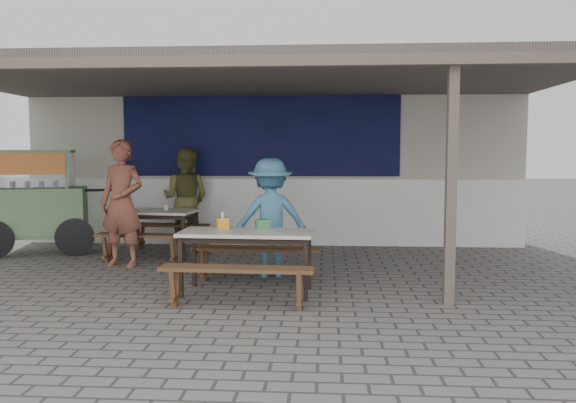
% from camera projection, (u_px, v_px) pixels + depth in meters
% --- Properties ---
extents(ground, '(60.00, 60.00, 0.00)m').
position_uv_depth(ground, '(249.00, 282.00, 7.29)').
color(ground, '#66605C').
rests_on(ground, ground).
extents(back_wall, '(9.00, 1.28, 3.50)m').
position_uv_depth(back_wall, '(274.00, 150.00, 10.69)').
color(back_wall, '#B7B0A4').
rests_on(back_wall, ground).
extents(warung_roof, '(9.00, 4.21, 2.81)m').
position_uv_depth(warung_roof, '(258.00, 79.00, 7.94)').
color(warung_roof, '#554E49').
rests_on(warung_roof, ground).
extents(table_left, '(1.34, 0.88, 0.75)m').
position_uv_depth(table_left, '(156.00, 215.00, 9.04)').
color(table_left, silver).
rests_on(table_left, ground).
extents(bench_left_street, '(1.39, 0.40, 0.45)m').
position_uv_depth(bench_left_street, '(141.00, 241.00, 8.48)').
color(bench_left_street, brown).
rests_on(bench_left_street, ground).
extents(bench_left_wall, '(1.39, 0.40, 0.45)m').
position_uv_depth(bench_left_wall, '(170.00, 231.00, 9.66)').
color(bench_left_wall, brown).
rests_on(bench_left_wall, ground).
extents(table_right, '(1.59, 0.75, 0.75)m').
position_uv_depth(table_right, '(247.00, 237.00, 6.63)').
color(table_right, silver).
rests_on(table_right, ground).
extents(bench_right_street, '(1.67, 0.34, 0.45)m').
position_uv_depth(bench_right_street, '(237.00, 277.00, 6.03)').
color(bench_right_street, brown).
rests_on(bench_right_street, ground).
extents(bench_right_wall, '(1.67, 0.34, 0.45)m').
position_uv_depth(bench_right_wall, '(256.00, 255.00, 7.28)').
color(bench_right_wall, brown).
rests_on(bench_right_wall, ground).
extents(vendor_cart, '(2.02, 1.29, 1.72)m').
position_uv_depth(vendor_cart, '(37.00, 198.00, 9.27)').
color(vendor_cart, '#6E8B5C').
rests_on(vendor_cart, ground).
extents(patron_street_side, '(0.76, 0.58, 1.87)m').
position_uv_depth(patron_street_side, '(122.00, 203.00, 8.20)').
color(patron_street_side, brown).
rests_on(patron_street_side, ground).
extents(patron_wall_side, '(0.94, 0.78, 1.75)m').
position_uv_depth(patron_wall_side, '(186.00, 198.00, 9.81)').
color(patron_wall_side, brown).
rests_on(patron_wall_side, ground).
extents(patron_right_table, '(1.14, 0.82, 1.60)m').
position_uv_depth(patron_right_table, '(270.00, 218.00, 7.53)').
color(patron_right_table, teal).
rests_on(patron_right_table, ground).
extents(tissue_box, '(0.17, 0.17, 0.14)m').
position_uv_depth(tissue_box, '(223.00, 223.00, 6.84)').
color(tissue_box, orange).
rests_on(tissue_box, table_right).
extents(donation_box, '(0.20, 0.16, 0.11)m').
position_uv_depth(donation_box, '(263.00, 224.00, 6.81)').
color(donation_box, '#377D46').
rests_on(donation_box, table_right).
extents(condiment_jar, '(0.07, 0.07, 0.08)m').
position_uv_depth(condiment_jar, '(166.00, 207.00, 9.08)').
color(condiment_jar, white).
rests_on(condiment_jar, table_left).
extents(condiment_bowl, '(0.22, 0.22, 0.05)m').
position_uv_depth(condiment_bowl, '(143.00, 208.00, 9.12)').
color(condiment_bowl, white).
rests_on(condiment_bowl, table_left).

